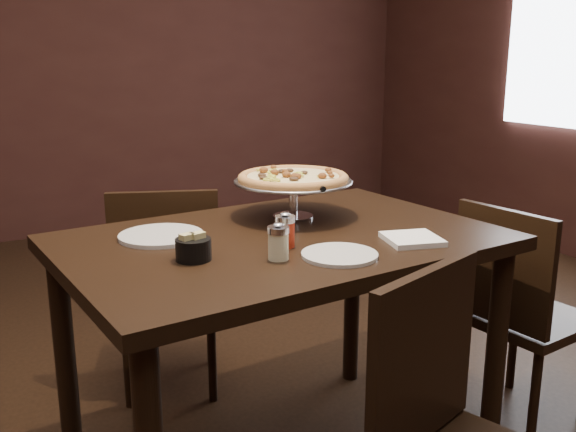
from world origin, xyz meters
name	(u,v)px	position (x,y,z in m)	size (l,w,h in m)	color
room	(277,49)	(0.06, 0.03, 1.40)	(6.04, 7.04, 2.84)	black
dining_table	(281,269)	(0.09, 0.05, 0.73)	(1.41, 1.01, 0.84)	black
pizza_stand	(293,178)	(0.23, 0.24, 0.97)	(0.41, 0.41, 0.17)	silver
parmesan_shaker	(278,242)	(-0.03, -0.16, 0.89)	(0.06, 0.06, 0.11)	#EDE9B8
pepper_flake_shaker	(285,230)	(0.04, -0.06, 0.89)	(0.06, 0.06, 0.11)	maroon
packet_caddy	(193,248)	(-0.24, -0.05, 0.87)	(0.10, 0.10, 0.08)	black
napkin_stack	(412,239)	(0.41, -0.20, 0.84)	(0.16, 0.16, 0.02)	white
plate_left	(161,236)	(-0.25, 0.21, 0.84)	(0.26, 0.26, 0.01)	silver
plate_near	(340,255)	(0.13, -0.22, 0.84)	(0.22, 0.22, 0.01)	silver
serving_spatula	(320,187)	(0.25, 0.09, 0.97)	(0.14, 0.14, 0.02)	silver
chair_far	(168,283)	(-0.08, 0.73, 0.49)	(0.53, 0.53, 0.89)	black
chair_side	(518,308)	(1.00, -0.10, 0.47)	(0.45, 0.45, 0.87)	black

